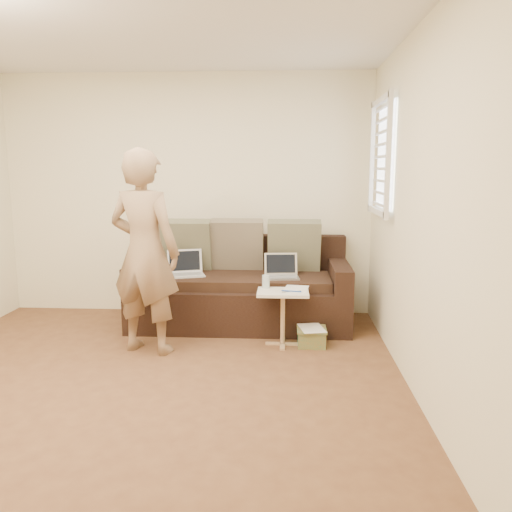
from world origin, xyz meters
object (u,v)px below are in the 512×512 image
drinking_glass (266,281)px  person (145,252)px  sofa (240,284)px  laptop_silver (282,278)px  laptop_white (186,276)px  side_table (283,318)px  striped_box (311,337)px

drinking_glass → person: bearing=-162.2°
sofa → person: person is taller
sofa → laptop_silver: 0.46m
laptop_white → side_table: size_ratio=0.70×
person → side_table: 1.36m
side_table → striped_box: 0.31m
person → striped_box: (1.45, 0.21, -0.80)m
side_table → drinking_glass: (-0.16, 0.11, 0.31)m
drinking_glass → side_table: bearing=-35.5°
drinking_glass → laptop_silver: bearing=68.1°
laptop_silver → laptop_white: bearing=170.0°
person → drinking_glass: bearing=-146.1°
laptop_silver → striped_box: (0.28, -0.48, -0.44)m
sofa → person: 1.22m
laptop_white → drinking_glass: size_ratio=2.95×
laptop_white → person: size_ratio=0.20×
side_table → drinking_glass: size_ratio=4.22×
sofa → side_table: 0.78m
sofa → striped_box: (0.70, -0.63, -0.34)m
laptop_silver → side_table: laptop_silver is taller
sofa → side_table: (0.44, -0.62, -0.17)m
laptop_silver → side_table: (0.01, -0.47, -0.27)m
sofa → laptop_white: 0.56m
laptop_white → person: (-0.21, -0.75, 0.37)m
side_table → laptop_silver: bearing=91.7°
drinking_glass → striped_box: 0.65m
side_table → drinking_glass: 0.37m
sofa → side_table: sofa is taller
sofa → person: size_ratio=1.24×
laptop_white → person: bearing=-123.7°
sofa → side_table: bearing=-54.8°
sofa → drinking_glass: bearing=-61.1°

